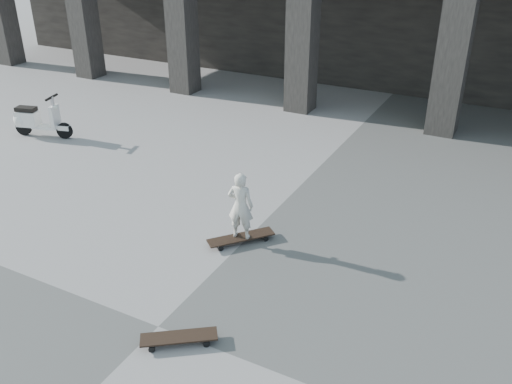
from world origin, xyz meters
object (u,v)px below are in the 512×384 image
at_px(longboard, 241,238).
at_px(skateboard_spare, 179,338).
at_px(child, 241,206).
at_px(scooter, 33,120).

distance_m(longboard, skateboard_spare, 2.32).
xyz_separation_m(skateboard_spare, child, (-0.43, 2.28, 0.56)).
xyz_separation_m(longboard, skateboard_spare, (0.43, -2.28, -0.00)).
bearing_deg(child, scooter, -27.78).
relative_size(longboard, child, 0.89).
distance_m(longboard, scooter, 6.65).
distance_m(skateboard_spare, child, 2.39).
relative_size(longboard, skateboard_spare, 1.10).
bearing_deg(scooter, skateboard_spare, -46.32).
xyz_separation_m(longboard, scooter, (-6.40, 1.80, 0.30)).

